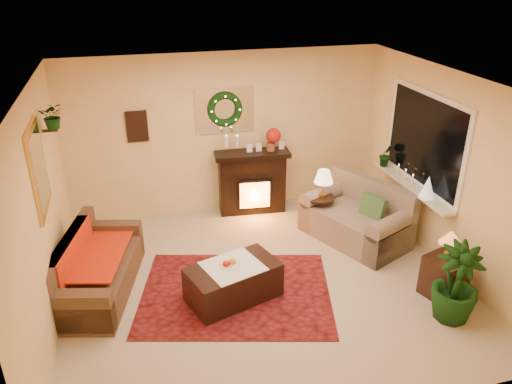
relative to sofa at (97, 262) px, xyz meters
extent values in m
plane|color=beige|center=(2.04, -0.38, -0.43)|extent=(5.00, 5.00, 0.00)
plane|color=white|center=(2.04, -0.38, 2.17)|extent=(5.00, 5.00, 0.00)
plane|color=#EFD88C|center=(2.04, 1.87, 0.87)|extent=(5.00, 5.00, 0.00)
plane|color=#EFD88C|center=(2.04, -2.63, 0.87)|extent=(5.00, 5.00, 0.00)
plane|color=#EFD88C|center=(-0.46, -0.38, 0.87)|extent=(4.50, 4.50, 0.00)
plane|color=#EFD88C|center=(4.54, -0.38, 0.87)|extent=(4.50, 4.50, 0.00)
cube|color=#640A14|center=(1.65, -0.51, -0.42)|extent=(2.74, 2.32, 0.01)
cube|color=brown|center=(0.00, 0.00, 0.00)|extent=(1.19, 1.90, 0.76)
cube|color=red|center=(-0.05, 0.13, 0.03)|extent=(0.76, 1.24, 0.02)
cube|color=black|center=(2.42, 1.66, 0.12)|extent=(1.09, 0.43, 0.98)
sphere|color=red|center=(2.77, 1.63, 0.87)|extent=(0.24, 0.24, 0.24)
cylinder|color=#F2EFC9|center=(2.01, 1.64, 0.83)|extent=(0.06, 0.06, 0.19)
cylinder|color=beige|center=(2.18, 1.62, 0.83)|extent=(0.06, 0.06, 0.17)
cube|color=white|center=(2.04, 1.85, 1.27)|extent=(0.92, 0.02, 0.72)
torus|color=#194719|center=(2.04, 1.81, 1.29)|extent=(0.55, 0.11, 0.55)
cube|color=#381E11|center=(0.69, 1.85, 1.12)|extent=(0.32, 0.03, 0.48)
cube|color=gold|center=(-0.44, -0.08, 1.32)|extent=(0.03, 0.84, 1.00)
imported|color=#194719|center=(-0.30, 0.67, 1.54)|extent=(0.33, 0.28, 0.36)
cube|color=gray|center=(3.67, 0.35, -0.01)|extent=(1.43, 1.75, 0.88)
cube|color=white|center=(4.53, 0.17, 1.12)|extent=(0.03, 1.86, 1.36)
cube|color=black|center=(4.51, 0.17, 1.12)|extent=(0.02, 1.70, 1.22)
cube|color=white|center=(4.42, 0.17, 0.44)|extent=(0.22, 1.86, 0.04)
cone|color=white|center=(4.39, -0.25, 0.61)|extent=(0.21, 0.21, 0.32)
imported|color=#17351A|center=(4.38, 0.91, 0.66)|extent=(0.27, 0.22, 0.49)
cylinder|color=#302012|center=(3.25, 0.75, -0.10)|extent=(0.47, 0.47, 0.58)
cone|color=#FFD39D|center=(3.28, 0.72, 0.45)|extent=(0.29, 0.29, 0.44)
cube|color=#3B1F15|center=(4.14, -1.20, -0.16)|extent=(0.55, 0.55, 0.54)
cone|color=orange|center=(4.16, -1.17, 0.32)|extent=(0.26, 0.26, 0.39)
cube|color=#542718|center=(1.60, -0.59, -0.22)|extent=(1.23, 0.92, 0.46)
cylinder|color=white|center=(1.56, -0.56, 0.02)|extent=(0.26, 0.26, 0.06)
imported|color=#27612E|center=(3.98, -1.61, 0.02)|extent=(1.87, 1.87, 2.88)
camera|label=1|loc=(0.56, -5.56, 3.41)|focal=35.00mm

